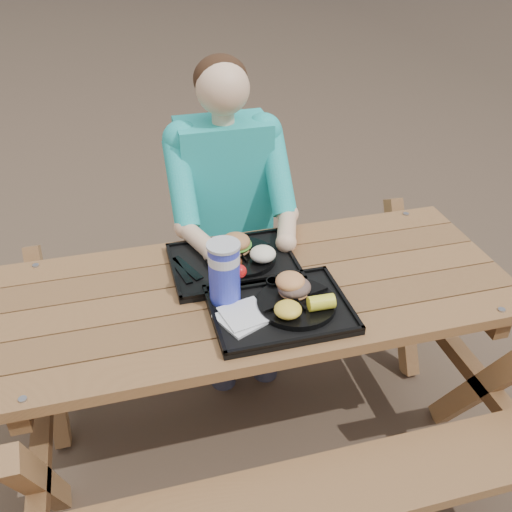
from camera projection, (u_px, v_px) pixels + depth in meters
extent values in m
plane|color=#999999|center=(256.00, 430.00, 2.40)|extent=(60.00, 60.00, 0.00)
cube|color=black|center=(280.00, 310.00, 1.87)|extent=(0.45, 0.35, 0.02)
cube|color=black|center=(233.00, 264.00, 2.09)|extent=(0.45, 0.35, 0.02)
cylinder|color=black|center=(296.00, 303.00, 1.86)|extent=(0.26, 0.26, 0.02)
cylinder|color=black|center=(241.00, 257.00, 2.09)|extent=(0.26, 0.26, 0.02)
cube|color=silver|center=(242.00, 317.00, 1.81)|extent=(0.19, 0.19, 0.02)
cylinder|color=#1A27C6|center=(224.00, 274.00, 1.84)|extent=(0.10, 0.10, 0.21)
cylinder|color=black|center=(273.00, 284.00, 1.95)|extent=(0.05, 0.05, 0.03)
cylinder|color=yellow|center=(285.00, 281.00, 1.95)|extent=(0.05, 0.05, 0.03)
ellipsoid|color=yellow|center=(288.00, 310.00, 1.79)|extent=(0.09, 0.09, 0.04)
cube|color=black|center=(187.00, 268.00, 2.04)|extent=(0.09, 0.17, 0.01)
ellipsoid|color=#4D200F|center=(232.00, 262.00, 2.01)|extent=(0.08, 0.08, 0.03)
ellipsoid|color=white|center=(263.00, 254.00, 2.04)|extent=(0.09, 0.09, 0.05)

